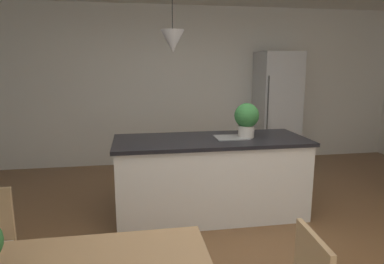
% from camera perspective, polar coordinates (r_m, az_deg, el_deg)
% --- Properties ---
extents(ground_plane, '(10.00, 8.40, 0.04)m').
position_cam_1_polar(ground_plane, '(3.25, 6.14, -20.88)').
color(ground_plane, brown).
extents(wall_back_kitchen, '(10.00, 0.12, 2.70)m').
position_cam_1_polar(wall_back_kitchen, '(5.97, -2.18, 7.70)').
color(wall_back_kitchen, white).
rests_on(wall_back_kitchen, ground_plane).
extents(kitchen_island, '(2.15, 0.87, 0.91)m').
position_cam_1_polar(kitchen_island, '(3.91, 3.12, -7.41)').
color(kitchen_island, white).
rests_on(kitchen_island, ground_plane).
extents(refrigerator, '(0.68, 0.67, 1.94)m').
position_cam_1_polar(refrigerator, '(6.07, 14.02, 3.81)').
color(refrigerator, silver).
rests_on(refrigerator, ground_plane).
extents(pendant_over_island_main, '(0.25, 0.25, 0.87)m').
position_cam_1_polar(pendant_over_island_main, '(3.64, -3.28, 15.01)').
color(pendant_over_island_main, black).
extents(potted_plant_on_island, '(0.28, 0.28, 0.39)m').
position_cam_1_polar(potted_plant_on_island, '(3.86, 9.19, 2.31)').
color(potted_plant_on_island, beige).
rests_on(potted_plant_on_island, kitchen_island).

